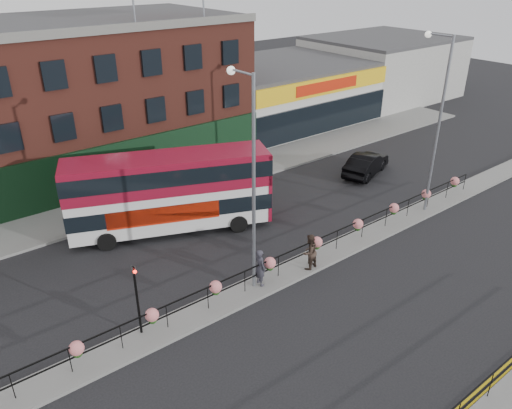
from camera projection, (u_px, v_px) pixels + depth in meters
ground at (294, 271)px, 24.59m from camera, size 120.00×120.00×0.00m
north_pavement at (172, 190)px, 33.00m from camera, size 60.00×4.00×0.15m
median at (294, 270)px, 24.56m from camera, size 60.00×1.60×0.15m
yellow_line_inner at (476, 392)px, 17.76m from camera, size 60.00×0.10×0.01m
yellow_line_outer at (481, 395)px, 17.64m from camera, size 60.00×0.10×0.01m
brick_building at (57, 100)px, 34.14m from camera, size 25.00×12.21×10.30m
supermarket at (279, 92)px, 46.26m from camera, size 15.00×12.25×5.30m
warehouse_east at (382, 67)px, 54.26m from camera, size 14.50×12.00×6.30m
median_railing at (294, 253)px, 24.13m from camera, size 30.04×0.56×1.23m
south_railing at (459, 408)px, 15.95m from camera, size 20.04×0.05×1.12m
double_decker_bus at (170, 186)px, 27.11m from camera, size 11.15×6.59×4.45m
car at (366, 164)px, 35.20m from camera, size 4.47×5.72×1.56m
pedestrian_a at (260, 267)px, 22.97m from camera, size 0.76×0.58×1.85m
pedestrian_b at (309, 252)px, 24.16m from camera, size 1.04×0.88×1.85m
lamp_column_west at (250, 168)px, 20.85m from camera, size 0.35×1.73×9.84m
lamp_column_east at (437, 111)px, 27.77m from camera, size 0.37×1.79×10.18m
traffic_light_median at (136, 285)px, 19.35m from camera, size 0.15×0.28×3.65m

